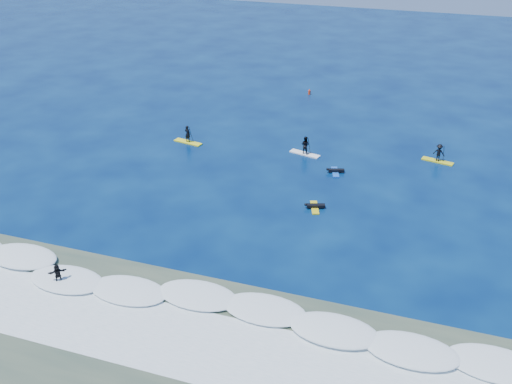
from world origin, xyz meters
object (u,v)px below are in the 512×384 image
(sup_paddler_right, at_px, (439,154))
(prone_paddler_far, at_px, (335,171))
(prone_paddler_near, at_px, (315,207))
(wave_surfer, at_px, (58,274))
(marker_buoy, at_px, (309,92))
(sup_paddler_center, at_px, (305,147))
(sup_paddler_left, at_px, (188,137))

(sup_paddler_right, distance_m, prone_paddler_far, 9.25)
(prone_paddler_far, bearing_deg, prone_paddler_near, 160.29)
(prone_paddler_far, distance_m, wave_surfer, 23.44)
(wave_surfer, distance_m, marker_buoy, 38.80)
(wave_surfer, relative_size, marker_buoy, 2.36)
(wave_surfer, xyz_separation_m, marker_buoy, (5.85, 38.35, -0.43))
(prone_paddler_near, bearing_deg, sup_paddler_center, 0.10)
(sup_paddler_center, distance_m, prone_paddler_far, 4.28)
(prone_paddler_far, xyz_separation_m, wave_surfer, (-12.54, -19.79, 0.60))
(prone_paddler_far, bearing_deg, wave_surfer, 130.38)
(sup_paddler_center, relative_size, sup_paddler_right, 1.04)
(prone_paddler_near, bearing_deg, wave_surfer, 119.52)
(sup_paddler_right, relative_size, prone_paddler_far, 1.40)
(prone_paddler_near, bearing_deg, prone_paddler_far, -20.79)
(marker_buoy, bearing_deg, sup_paddler_center, -77.73)
(prone_paddler_far, height_order, wave_surfer, wave_surfer)
(prone_paddler_far, bearing_deg, sup_paddler_left, 65.32)
(sup_paddler_right, bearing_deg, prone_paddler_far, -135.38)
(sup_paddler_center, xyz_separation_m, prone_paddler_far, (3.25, -2.72, -0.59))
(marker_buoy, bearing_deg, prone_paddler_near, -75.46)
(sup_paddler_left, xyz_separation_m, prone_paddler_near, (13.75, -8.05, -0.46))
(sup_paddler_right, height_order, prone_paddler_near, sup_paddler_right)
(marker_buoy, bearing_deg, wave_surfer, -98.67)
(sup_paddler_left, relative_size, sup_paddler_right, 1.04)
(sup_paddler_center, distance_m, wave_surfer, 24.35)
(sup_paddler_left, xyz_separation_m, sup_paddler_right, (21.89, 2.99, 0.12))
(sup_paddler_right, bearing_deg, sup_paddler_center, -156.17)
(wave_surfer, bearing_deg, prone_paddler_far, 15.68)
(wave_surfer, bearing_deg, sup_paddler_right, 8.36)
(sup_paddler_center, xyz_separation_m, marker_buoy, (-3.45, 15.84, -0.42))
(sup_paddler_right, height_order, marker_buoy, sup_paddler_right)
(sup_paddler_right, distance_m, prone_paddler_near, 13.73)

